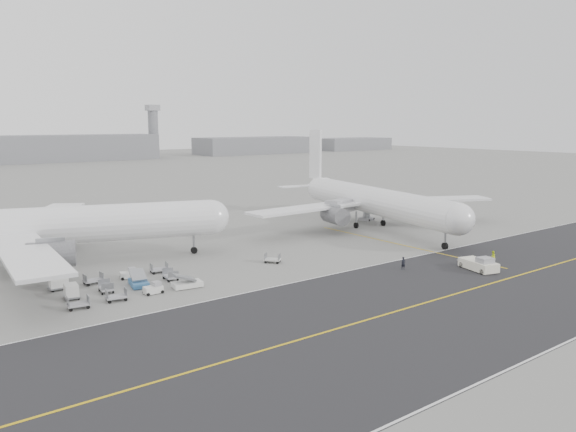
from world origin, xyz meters
TOP-DOWN VIEW (x-y plane):
  - ground at (0.00, 0.00)m, footprint 700.00×700.00m
  - taxiway at (5.02, -17.98)m, footprint 220.00×59.00m
  - horizon_buildings at (30.00, 260.00)m, footprint 520.00×28.00m
  - control_tower at (100.00, 265.00)m, footprint 7.00×7.00m
  - airliner_a at (-22.99, 27.61)m, footprint 55.58×54.50m
  - airliner_b at (37.54, 19.66)m, footprint 53.25×54.37m
  - pushback_tug at (25.97, -13.09)m, footprint 3.97×7.44m
  - jet_bridge at (36.54, 24.31)m, footprint 15.24×6.59m
  - gse_cluster at (-17.37, 8.63)m, footprint 21.71×17.12m
  - stray_dolly at (5.25, 8.09)m, footprint 2.62×2.72m
  - ground_crew_a at (17.77, -6.33)m, footprint 0.77×0.62m
  - ground_crew_b at (31.59, -11.58)m, footprint 1.05×0.95m

SIDE VIEW (x-z plane):
  - ground at x=0.00m, z-range 0.00..0.00m
  - horizon_buildings at x=30.00m, z-range -14.00..14.00m
  - gse_cluster at x=-17.37m, z-range -0.92..0.92m
  - stray_dolly at x=5.25m, z-range -0.72..0.72m
  - taxiway at x=5.02m, z-range -0.01..0.03m
  - pushback_tug at x=25.97m, z-range -0.19..1.91m
  - ground_crew_b at x=31.59m, z-range 0.00..1.75m
  - ground_crew_a at x=17.77m, z-range 0.00..1.84m
  - jet_bridge at x=36.54m, z-range 1.12..6.83m
  - airliner_b at x=37.54m, z-range -4.02..14.95m
  - airliner_a at x=-22.99m, z-range -4.20..15.63m
  - control_tower at x=100.00m, z-range 0.63..31.88m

